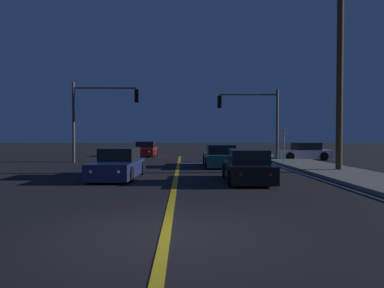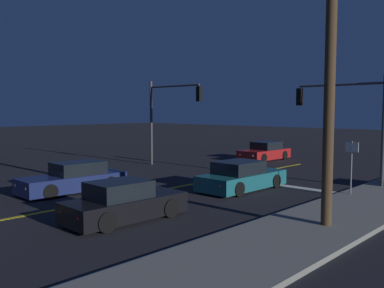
% 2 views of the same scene
% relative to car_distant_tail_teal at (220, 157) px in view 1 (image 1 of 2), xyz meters
% --- Properties ---
extents(ground_plane, '(160.00, 160.00, 0.00)m').
position_rel_car_distant_tail_teal_xyz_m(ground_plane, '(-2.58, -14.74, -0.58)').
color(ground_plane, black).
extents(sidewalk_right, '(3.20, 33.24, 0.15)m').
position_rel_car_distant_tail_teal_xyz_m(sidewalk_right, '(5.51, -5.50, -0.51)').
color(sidewalk_right, slate).
rests_on(sidewalk_right, ground).
extents(lane_line_center, '(0.20, 31.40, 0.01)m').
position_rel_car_distant_tail_teal_xyz_m(lane_line_center, '(-2.58, -5.50, -0.58)').
color(lane_line_center, gold).
rests_on(lane_line_center, ground).
extents(lane_line_edge_right, '(0.16, 31.40, 0.01)m').
position_rel_car_distant_tail_teal_xyz_m(lane_line_edge_right, '(3.66, -5.50, -0.58)').
color(lane_line_edge_right, white).
rests_on(lane_line_edge_right, ground).
extents(stop_bar, '(6.49, 0.50, 0.01)m').
position_rel_car_distant_tail_teal_xyz_m(stop_bar, '(0.66, 2.23, -0.58)').
color(stop_bar, white).
rests_on(stop_bar, ground).
extents(car_distant_tail_teal, '(2.01, 4.68, 1.34)m').
position_rel_car_distant_tail_teal_xyz_m(car_distant_tail_teal, '(0.00, 0.00, 0.00)').
color(car_distant_tail_teal, '#195960').
rests_on(car_distant_tail_teal, ground).
extents(car_parked_curb_black, '(1.93, 4.23, 1.34)m').
position_rel_car_distant_tail_teal_xyz_m(car_parked_curb_black, '(0.40, -7.06, -0.00)').
color(car_parked_curb_black, black).
rests_on(car_parked_curb_black, ground).
extents(car_mid_block_white, '(4.19, 1.99, 1.34)m').
position_rel_car_distant_tail_teal_xyz_m(car_mid_block_white, '(7.04, 5.53, -0.00)').
color(car_mid_block_white, silver).
rests_on(car_mid_block_white, ground).
extents(car_following_oncoming_navy, '(2.00, 4.79, 1.34)m').
position_rel_car_distant_tail_teal_xyz_m(car_following_oncoming_navy, '(-5.17, -5.59, -0.00)').
color(car_following_oncoming_navy, navy).
rests_on(car_following_oncoming_navy, ground).
extents(car_side_waiting_red, '(1.98, 4.42, 1.34)m').
position_rel_car_distant_tail_teal_xyz_m(car_side_waiting_red, '(-5.70, 10.56, -0.00)').
color(car_side_waiting_red, maroon).
rests_on(car_side_waiting_red, ground).
extents(traffic_signal_near_right, '(4.54, 0.28, 5.32)m').
position_rel_car_distant_tail_teal_xyz_m(traffic_signal_near_right, '(3.00, 4.53, 3.01)').
color(traffic_signal_near_right, '#38383D').
rests_on(traffic_signal_near_right, ground).
extents(traffic_signal_far_left, '(4.61, 0.28, 5.59)m').
position_rel_car_distant_tail_teal_xyz_m(traffic_signal_far_left, '(-8.19, 3.13, 3.20)').
color(traffic_signal_far_left, '#38383D').
rests_on(traffic_signal_far_left, ground).
extents(utility_pole_right, '(1.96, 0.33, 10.87)m').
position_rel_car_distant_tail_teal_xyz_m(utility_pole_right, '(5.81, -3.46, 5.05)').
color(utility_pole_right, '#42301E').
rests_on(utility_pole_right, ground).
extents(street_sign_corner, '(0.56, 0.06, 2.38)m').
position_rel_car_distant_tail_teal_xyz_m(street_sign_corner, '(4.41, 1.73, 1.02)').
color(street_sign_corner, slate).
rests_on(street_sign_corner, ground).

